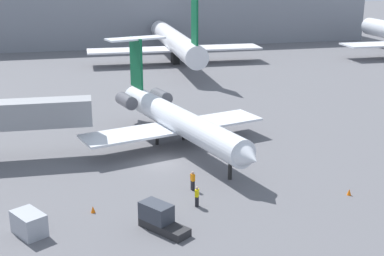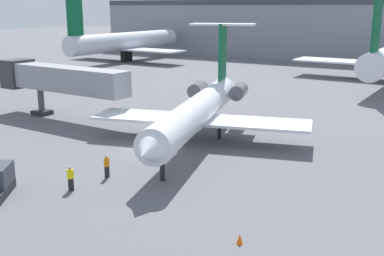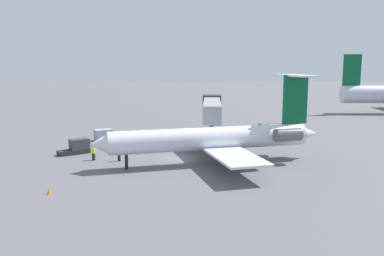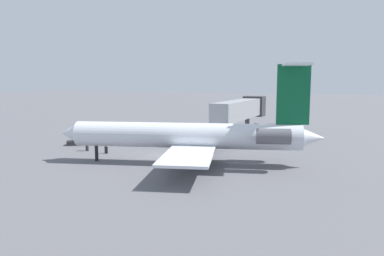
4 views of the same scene
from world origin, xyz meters
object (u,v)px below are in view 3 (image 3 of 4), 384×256
at_px(traffic_cone_near, 113,145).
at_px(traffic_cone_mid, 49,191).
at_px(regional_jet, 218,137).
at_px(baggage_tug_lead, 77,147).
at_px(jet_bridge, 212,109).
at_px(ground_crew_marshaller, 94,153).
at_px(ground_crew_loader, 119,154).
at_px(cargo_container_uld, 103,135).

bearing_deg(traffic_cone_near, traffic_cone_mid, -4.98).
bearing_deg(regional_jet, baggage_tug_lead, -105.41).
bearing_deg(baggage_tug_lead, traffic_cone_near, 139.93).
relative_size(jet_bridge, ground_crew_marshaller, 10.25).
height_order(ground_crew_loader, cargo_container_uld, ground_crew_loader).
relative_size(ground_crew_marshaller, traffic_cone_near, 3.07).
bearing_deg(cargo_container_uld, traffic_cone_near, 27.36).
xyz_separation_m(jet_bridge, traffic_cone_near, (8.67, -14.17, -4.08)).
distance_m(regional_jet, cargo_container_uld, 21.75).
relative_size(cargo_container_uld, traffic_cone_mid, 5.55).
distance_m(jet_bridge, baggage_tug_lead, 22.60).
bearing_deg(ground_crew_loader, cargo_container_uld, -160.37).
distance_m(jet_bridge, traffic_cone_mid, 33.85).
height_order(regional_jet, cargo_container_uld, regional_jet).
xyz_separation_m(ground_crew_loader, traffic_cone_near, (-8.51, -2.30, -0.58)).
xyz_separation_m(traffic_cone_near, traffic_cone_mid, (20.88, -1.82, 0.00)).
distance_m(regional_jet, ground_crew_loader, 12.02).
bearing_deg(traffic_cone_mid, baggage_tug_lead, -173.02).
distance_m(ground_crew_marshaller, cargo_container_uld, 12.75).
xyz_separation_m(ground_crew_loader, baggage_tug_lead, (-3.96, -6.12, -0.02)).
xyz_separation_m(ground_crew_marshaller, traffic_cone_near, (-8.07, 0.85, -0.58)).
height_order(regional_jet, ground_crew_loader, regional_jet).
bearing_deg(ground_crew_loader, baggage_tug_lead, -122.95).
height_order(traffic_cone_near, traffic_cone_mid, same).
bearing_deg(jet_bridge, cargo_container_uld, -76.14).
relative_size(ground_crew_marshaller, cargo_container_uld, 0.55).
bearing_deg(ground_crew_loader, traffic_cone_near, -164.89).
relative_size(ground_crew_marshaller, baggage_tug_lead, 0.41).
distance_m(cargo_container_uld, traffic_cone_near, 5.19).
bearing_deg(baggage_tug_lead, cargo_container_uld, 170.99).
bearing_deg(cargo_container_uld, jet_bridge, 103.86).
relative_size(jet_bridge, baggage_tug_lead, 4.24).
distance_m(ground_crew_loader, baggage_tug_lead, 7.29).
xyz_separation_m(baggage_tug_lead, traffic_cone_mid, (16.34, 2.00, -0.56)).
distance_m(jet_bridge, ground_crew_loader, 21.17).
bearing_deg(jet_bridge, traffic_cone_near, -58.55).
xyz_separation_m(jet_bridge, ground_crew_loader, (17.18, -11.88, -3.50)).
relative_size(regional_jet, cargo_container_uld, 8.90).
xyz_separation_m(regional_jet, jet_bridge, (-18.14, 0.10, 1.26)).
xyz_separation_m(regional_jet, traffic_cone_near, (-9.47, -14.07, -2.82)).
relative_size(jet_bridge, cargo_container_uld, 5.68).
relative_size(regional_jet, ground_crew_loader, 16.06).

